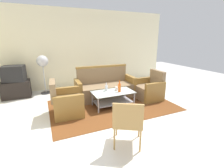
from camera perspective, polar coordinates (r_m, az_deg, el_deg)
ground_plane at (r=3.86m, az=4.36°, el=-11.77°), size 14.00×14.00×0.00m
wall_back at (r=6.29m, az=-8.82°, el=12.23°), size 6.52×0.12×2.80m
rug at (r=4.48m, az=0.21°, el=-7.54°), size 3.29×2.12×0.01m
couch at (r=4.96m, az=-2.45°, el=-1.35°), size 1.82×0.78×0.96m
armchair_left at (r=4.03m, az=-15.87°, el=-6.62°), size 0.74×0.80×0.85m
armchair_right at (r=5.00m, az=13.09°, el=-1.97°), size 0.71×0.77×0.85m
coffee_table at (r=4.34m, az=0.39°, el=-4.53°), size 1.10×0.60×0.40m
bottle_clear at (r=4.36m, az=-2.02°, el=-1.36°), size 0.07×0.07×0.22m
bottle_orange at (r=4.27m, az=2.66°, el=-1.27°), size 0.08×0.08×0.31m
cup at (r=4.40m, az=1.56°, el=-1.66°), size 0.08×0.08×0.10m
tv_stand at (r=5.82m, az=-30.84°, el=-1.62°), size 0.80×0.50×0.52m
television at (r=5.71m, az=-31.54°, el=3.18°), size 0.66×0.53×0.48m
pedestal_fan at (r=5.65m, az=-23.47°, el=6.75°), size 0.36×0.36×1.27m
wicker_chair at (r=2.71m, az=5.66°, el=-12.71°), size 0.66×0.66×0.84m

